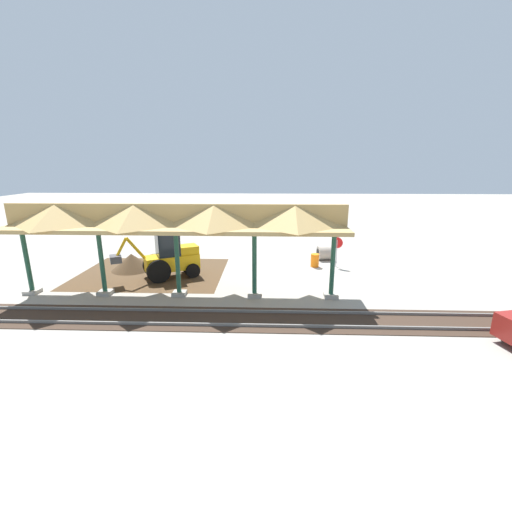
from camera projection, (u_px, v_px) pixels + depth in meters
ground_plane at (303, 272)px, 22.30m from camera, size 120.00×120.00×0.00m
dirt_work_zone at (152, 273)px, 22.10m from camera, size 9.14×7.00×0.01m
platform_canopy at (175, 218)px, 17.29m from camera, size 17.36×3.20×4.90m
rail_tracks at (319, 320)px, 15.39m from camera, size 60.00×2.58×0.15m
stop_sign at (337, 246)px, 23.07m from camera, size 0.71×0.32×2.07m
backhoe at (169, 258)px, 20.95m from camera, size 5.00×3.42×2.82m
dirt_mound at (133, 269)px, 22.85m from camera, size 5.36×5.36×2.16m
concrete_pipe at (325, 253)px, 25.04m from camera, size 1.18×1.15×1.02m
traffic_barrel at (315, 260)px, 23.34m from camera, size 0.56×0.56×0.90m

